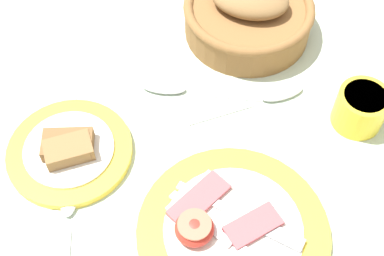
{
  "coord_description": "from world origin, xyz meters",
  "views": [
    {
      "loc": [
        0.21,
        -0.25,
        0.67
      ],
      "look_at": [
        -0.04,
        0.12,
        0.02
      ],
      "focal_mm": 50.0,
      "sensor_mm": 36.0,
      "label": 1
    }
  ],
  "objects_px": {
    "bread_plate": "(69,151)",
    "breakfast_plate": "(230,230)",
    "teaspoon_by_saucer": "(181,89)",
    "teaspoon_stray": "(68,212)",
    "bread_basket": "(248,14)",
    "teaspoon_near_cup": "(267,98)",
    "sugar_cup": "(361,108)"
  },
  "relations": [
    {
      "from": "breakfast_plate",
      "to": "teaspoon_stray",
      "type": "distance_m",
      "value": 0.22
    },
    {
      "from": "bread_plate",
      "to": "teaspoon_near_cup",
      "type": "relative_size",
      "value": 1.11
    },
    {
      "from": "teaspoon_by_saucer",
      "to": "breakfast_plate",
      "type": "bearing_deg",
      "value": 112.68
    },
    {
      "from": "teaspoon_stray",
      "to": "bread_basket",
      "type": "bearing_deg",
      "value": -40.75
    },
    {
      "from": "sugar_cup",
      "to": "teaspoon_near_cup",
      "type": "bearing_deg",
      "value": -163.48
    },
    {
      "from": "bread_basket",
      "to": "teaspoon_by_saucer",
      "type": "distance_m",
      "value": 0.18
    },
    {
      "from": "sugar_cup",
      "to": "teaspoon_near_cup",
      "type": "distance_m",
      "value": 0.14
    },
    {
      "from": "breakfast_plate",
      "to": "teaspoon_by_saucer",
      "type": "xyz_separation_m",
      "value": [
        -0.19,
        0.17,
        -0.0
      ]
    },
    {
      "from": "breakfast_plate",
      "to": "teaspoon_stray",
      "type": "xyz_separation_m",
      "value": [
        -0.2,
        -0.1,
        -0.0
      ]
    },
    {
      "from": "breakfast_plate",
      "to": "teaspoon_near_cup",
      "type": "bearing_deg",
      "value": 106.47
    },
    {
      "from": "bread_basket",
      "to": "teaspoon_near_cup",
      "type": "bearing_deg",
      "value": -48.22
    },
    {
      "from": "breakfast_plate",
      "to": "bread_plate",
      "type": "height_order",
      "value": "breakfast_plate"
    },
    {
      "from": "sugar_cup",
      "to": "bread_basket",
      "type": "height_order",
      "value": "bread_basket"
    },
    {
      "from": "bread_plate",
      "to": "teaspoon_near_cup",
      "type": "xyz_separation_m",
      "value": [
        0.19,
        0.25,
        -0.01
      ]
    },
    {
      "from": "bread_plate",
      "to": "bread_basket",
      "type": "xyz_separation_m",
      "value": [
        0.09,
        0.36,
        0.03
      ]
    },
    {
      "from": "breakfast_plate",
      "to": "teaspoon_near_cup",
      "type": "height_order",
      "value": "breakfast_plate"
    },
    {
      "from": "sugar_cup",
      "to": "teaspoon_by_saucer",
      "type": "xyz_separation_m",
      "value": [
        -0.26,
        -0.1,
        -0.03
      ]
    },
    {
      "from": "bread_plate",
      "to": "teaspoon_stray",
      "type": "distance_m",
      "value": 0.1
    },
    {
      "from": "teaspoon_by_saucer",
      "to": "teaspoon_near_cup",
      "type": "distance_m",
      "value": 0.14
    },
    {
      "from": "bread_plate",
      "to": "breakfast_plate",
      "type": "bearing_deg",
      "value": 4.96
    },
    {
      "from": "sugar_cup",
      "to": "teaspoon_stray",
      "type": "relative_size",
      "value": 0.46
    },
    {
      "from": "sugar_cup",
      "to": "teaspoon_stray",
      "type": "xyz_separation_m",
      "value": [
        -0.27,
        -0.36,
        -0.03
      ]
    },
    {
      "from": "sugar_cup",
      "to": "teaspoon_by_saucer",
      "type": "height_order",
      "value": "sugar_cup"
    },
    {
      "from": "teaspoon_by_saucer",
      "to": "teaspoon_stray",
      "type": "relative_size",
      "value": 1.09
    },
    {
      "from": "teaspoon_by_saucer",
      "to": "teaspoon_stray",
      "type": "distance_m",
      "value": 0.26
    },
    {
      "from": "teaspoon_stray",
      "to": "breakfast_plate",
      "type": "bearing_deg",
      "value": -100.87
    },
    {
      "from": "teaspoon_by_saucer",
      "to": "teaspoon_near_cup",
      "type": "bearing_deg",
      "value": 179.77
    },
    {
      "from": "sugar_cup",
      "to": "teaspoon_near_cup",
      "type": "relative_size",
      "value": 0.46
    },
    {
      "from": "sugar_cup",
      "to": "teaspoon_near_cup",
      "type": "height_order",
      "value": "sugar_cup"
    },
    {
      "from": "teaspoon_near_cup",
      "to": "bread_plate",
      "type": "bearing_deg",
      "value": 179.14
    },
    {
      "from": "teaspoon_by_saucer",
      "to": "bread_basket",
      "type": "bearing_deg",
      "value": -123.06
    },
    {
      "from": "breakfast_plate",
      "to": "teaspoon_stray",
      "type": "relative_size",
      "value": 1.55
    }
  ]
}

